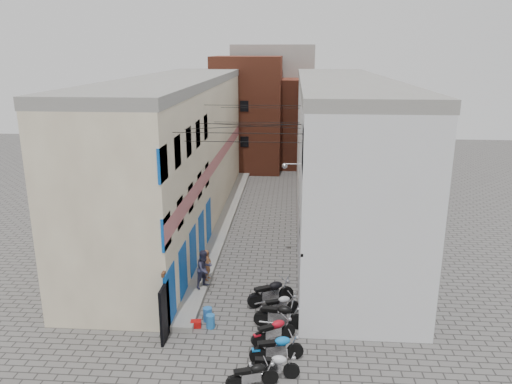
% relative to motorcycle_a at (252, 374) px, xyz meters
% --- Properties ---
extents(ground, '(90.00, 90.00, 0.00)m').
position_rel_motorcycle_a_xyz_m(ground, '(-0.98, 3.00, -0.51)').
color(ground, '#5F5B59').
rests_on(ground, ground).
extents(plinth, '(0.90, 26.00, 0.25)m').
position_rel_motorcycle_a_xyz_m(plinth, '(-3.03, 16.00, -0.38)').
color(plinth, gray).
rests_on(plinth, ground).
extents(building_left, '(5.10, 27.00, 9.00)m').
position_rel_motorcycle_a_xyz_m(building_left, '(-5.96, 15.95, 3.99)').
color(building_left, '#C1B192').
rests_on(building_left, ground).
extents(building_right, '(5.94, 26.00, 9.00)m').
position_rel_motorcycle_a_xyz_m(building_right, '(4.02, 16.00, 4.00)').
color(building_right, silver).
rests_on(building_right, ground).
extents(building_far_brick_left, '(6.00, 6.00, 10.00)m').
position_rel_motorcycle_a_xyz_m(building_far_brick_left, '(-2.98, 31.00, 4.49)').
color(building_far_brick_left, brown).
rests_on(building_far_brick_left, ground).
extents(building_far_brick_right, '(5.00, 6.00, 8.00)m').
position_rel_motorcycle_a_xyz_m(building_far_brick_right, '(2.02, 33.00, 3.49)').
color(building_far_brick_right, brown).
rests_on(building_far_brick_right, ground).
extents(building_far_concrete, '(8.00, 5.00, 11.00)m').
position_rel_motorcycle_a_xyz_m(building_far_concrete, '(-0.98, 37.00, 4.99)').
color(building_far_concrete, gray).
rests_on(building_far_concrete, ground).
extents(far_shopfront, '(2.00, 0.30, 2.40)m').
position_rel_motorcycle_a_xyz_m(far_shopfront, '(-0.98, 28.20, 0.69)').
color(far_shopfront, black).
rests_on(far_shopfront, ground).
extents(overhead_wires, '(5.80, 13.02, 1.32)m').
position_rel_motorcycle_a_xyz_m(overhead_wires, '(-0.98, 10.64, 6.62)').
color(overhead_wires, black).
rests_on(overhead_wires, ground).
extents(motorcycle_a, '(1.84, 1.08, 1.02)m').
position_rel_motorcycle_a_xyz_m(motorcycle_a, '(0.00, 0.00, 0.00)').
color(motorcycle_a, black).
rests_on(motorcycle_a, ground).
extents(motorcycle_b, '(1.80, 0.64, 1.03)m').
position_rel_motorcycle_a_xyz_m(motorcycle_b, '(0.66, 0.56, 0.01)').
color(motorcycle_b, silver).
rests_on(motorcycle_b, ground).
extents(motorcycle_c, '(2.04, 1.09, 1.13)m').
position_rel_motorcycle_a_xyz_m(motorcycle_c, '(0.73, 1.51, 0.06)').
color(motorcycle_c, blue).
rests_on(motorcycle_c, ground).
extents(motorcycle_d, '(1.86, 1.43, 1.06)m').
position_rel_motorcycle_a_xyz_m(motorcycle_d, '(0.58, 2.66, 0.02)').
color(motorcycle_d, '#B20C1B').
rests_on(motorcycle_d, ground).
extents(motorcycle_e, '(2.07, 0.84, 1.17)m').
position_rel_motorcycle_a_xyz_m(motorcycle_e, '(0.75, 3.72, 0.08)').
color(motorcycle_e, black).
rests_on(motorcycle_e, ground).
extents(motorcycle_f, '(1.82, 1.14, 1.00)m').
position_rel_motorcycle_a_xyz_m(motorcycle_f, '(0.75, 4.66, -0.01)').
color(motorcycle_f, '#B7B8BD').
rests_on(motorcycle_f, ground).
extents(motorcycle_g, '(2.22, 1.61, 1.24)m').
position_rel_motorcycle_a_xyz_m(motorcycle_g, '(0.34, 5.54, 0.11)').
color(motorcycle_g, black).
rests_on(motorcycle_g, ground).
extents(person_a, '(0.41, 0.58, 1.47)m').
position_rel_motorcycle_a_xyz_m(person_a, '(-2.68, 7.23, 0.48)').
color(person_a, brown).
rests_on(person_a, plinth).
extents(person_b, '(1.05, 1.08, 1.75)m').
position_rel_motorcycle_a_xyz_m(person_b, '(-2.68, 6.47, 0.62)').
color(person_b, '#32314A').
rests_on(person_b, plinth).
extents(water_jug_near, '(0.44, 0.44, 0.55)m').
position_rel_motorcycle_a_xyz_m(water_jug_near, '(-1.94, 3.50, -0.23)').
color(water_jug_near, '#256FBA').
rests_on(water_jug_near, ground).
extents(water_jug_far, '(0.47, 0.47, 0.57)m').
position_rel_motorcycle_a_xyz_m(water_jug_far, '(-2.14, 3.99, -0.22)').
color(water_jug_far, blue).
rests_on(water_jug_far, ground).
extents(red_crate, '(0.45, 0.36, 0.26)m').
position_rel_motorcycle_a_xyz_m(red_crate, '(-2.53, 3.50, -0.38)').
color(red_crate, '#B90F0D').
rests_on(red_crate, ground).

